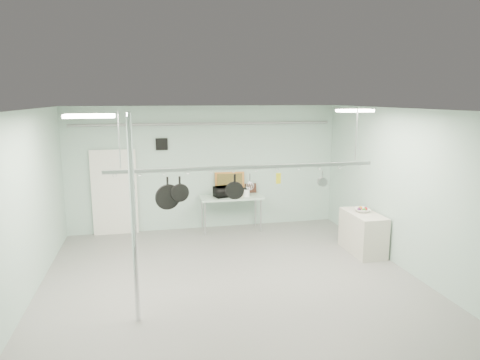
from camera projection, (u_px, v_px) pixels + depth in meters
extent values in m
plane|color=gray|center=(237.00, 293.00, 7.58)|extent=(8.00, 8.00, 0.00)
cube|color=silver|center=(237.00, 111.00, 6.97)|extent=(7.00, 8.00, 0.02)
cube|color=#9DBDB1|center=(205.00, 168.00, 11.10)|extent=(7.00, 0.02, 3.20)
cube|color=#9DBDB1|center=(419.00, 195.00, 8.00)|extent=(0.02, 8.00, 3.20)
cube|color=silver|center=(115.00, 193.00, 10.68)|extent=(1.10, 0.10, 2.20)
cube|color=black|center=(162.00, 144.00, 10.73)|extent=(0.30, 0.04, 0.30)
cylinder|color=gray|center=(205.00, 124.00, 10.79)|extent=(6.60, 0.07, 0.07)
cylinder|color=silver|center=(134.00, 221.00, 6.34)|extent=(0.08, 0.08, 3.20)
cube|color=#ACCAB7|center=(231.00, 197.00, 10.99)|extent=(1.60, 0.70, 0.05)
cylinder|color=#B7B7BC|center=(205.00, 219.00, 10.65)|extent=(0.04, 0.04, 0.86)
cylinder|color=#B7B7BC|center=(202.00, 213.00, 11.19)|extent=(0.04, 0.04, 0.86)
cylinder|color=#B7B7BC|center=(261.00, 215.00, 10.96)|extent=(0.04, 0.04, 0.86)
cylinder|color=#B7B7BC|center=(255.00, 210.00, 11.49)|extent=(0.04, 0.04, 0.86)
cube|color=beige|center=(363.00, 233.00, 9.49)|extent=(0.60, 1.20, 0.90)
cube|color=#B7B7BC|center=(245.00, 167.00, 7.49)|extent=(4.80, 0.06, 0.06)
cylinder|color=#B7B7BC|center=(119.00, 142.00, 6.95)|extent=(0.02, 0.02, 0.94)
cylinder|color=#B7B7BC|center=(356.00, 137.00, 7.83)|extent=(0.02, 0.02, 0.94)
cube|color=white|center=(90.00, 116.00, 5.75)|extent=(0.65, 0.30, 0.05)
cube|color=white|center=(355.00, 111.00, 8.05)|extent=(0.65, 0.30, 0.05)
imported|color=black|center=(224.00, 192.00, 10.91)|extent=(0.55, 0.45, 0.27)
cylinder|color=white|center=(246.00, 193.00, 10.95)|extent=(0.20, 0.20, 0.19)
cube|color=#CE7D37|center=(230.00, 183.00, 11.22)|extent=(0.79, 0.17, 0.58)
cube|color=#321911|center=(251.00, 188.00, 11.37)|extent=(0.30, 0.09, 0.25)
imported|color=white|center=(362.00, 210.00, 9.49)|extent=(0.36, 0.36, 0.08)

